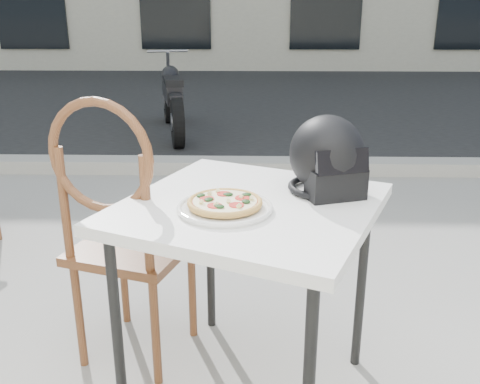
{
  "coord_description": "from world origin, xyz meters",
  "views": [
    {
      "loc": [
        0.07,
        -1.74,
        1.46
      ],
      "look_at": [
        0.03,
        -0.0,
        0.86
      ],
      "focal_mm": 40.0,
      "sensor_mm": 36.0,
      "label": 1
    }
  ],
  "objects_px": {
    "pizza": "(225,202)",
    "cafe_chair_main": "(121,223)",
    "helmet": "(328,159)",
    "cafe_table_main": "(249,221)",
    "plate": "(225,208)",
    "motorcycle": "(172,99)"
  },
  "relations": [
    {
      "from": "pizza",
      "to": "cafe_chair_main",
      "type": "height_order",
      "value": "cafe_chair_main"
    },
    {
      "from": "pizza",
      "to": "helmet",
      "type": "xyz_separation_m",
      "value": [
        0.37,
        0.21,
        0.1
      ]
    },
    {
      "from": "cafe_table_main",
      "to": "plate",
      "type": "relative_size",
      "value": 3.37
    },
    {
      "from": "plate",
      "to": "pizza",
      "type": "bearing_deg",
      "value": 84.17
    },
    {
      "from": "cafe_table_main",
      "to": "motorcycle",
      "type": "relative_size",
      "value": 0.59
    },
    {
      "from": "helmet",
      "to": "cafe_chair_main",
      "type": "relative_size",
      "value": 0.31
    },
    {
      "from": "helmet",
      "to": "motorcycle",
      "type": "relative_size",
      "value": 0.19
    },
    {
      "from": "pizza",
      "to": "cafe_chair_main",
      "type": "bearing_deg",
      "value": 148.3
    },
    {
      "from": "plate",
      "to": "helmet",
      "type": "distance_m",
      "value": 0.44
    },
    {
      "from": "cafe_chair_main",
      "to": "motorcycle",
      "type": "relative_size",
      "value": 0.62
    },
    {
      "from": "cafe_chair_main",
      "to": "cafe_table_main",
      "type": "bearing_deg",
      "value": 178.33
    },
    {
      "from": "helmet",
      "to": "plate",
      "type": "bearing_deg",
      "value": -168.33
    },
    {
      "from": "plate",
      "to": "pizza",
      "type": "distance_m",
      "value": 0.02
    },
    {
      "from": "cafe_table_main",
      "to": "pizza",
      "type": "bearing_deg",
      "value": -134.68
    },
    {
      "from": "plate",
      "to": "motorcycle",
      "type": "distance_m",
      "value": 4.69
    },
    {
      "from": "cafe_chair_main",
      "to": "pizza",
      "type": "bearing_deg",
      "value": 166.11
    },
    {
      "from": "cafe_table_main",
      "to": "plate",
      "type": "bearing_deg",
      "value": -134.62
    },
    {
      "from": "cafe_table_main",
      "to": "motorcycle",
      "type": "xyz_separation_m",
      "value": [
        -0.94,
        4.51,
        -0.32
      ]
    },
    {
      "from": "cafe_table_main",
      "to": "motorcycle",
      "type": "distance_m",
      "value": 4.61
    },
    {
      "from": "pizza",
      "to": "helmet",
      "type": "relative_size",
      "value": 0.83
    },
    {
      "from": "helmet",
      "to": "motorcycle",
      "type": "xyz_separation_m",
      "value": [
        -1.23,
        4.38,
        -0.52
      ]
    },
    {
      "from": "pizza",
      "to": "helmet",
      "type": "bearing_deg",
      "value": 29.23
    }
  ]
}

